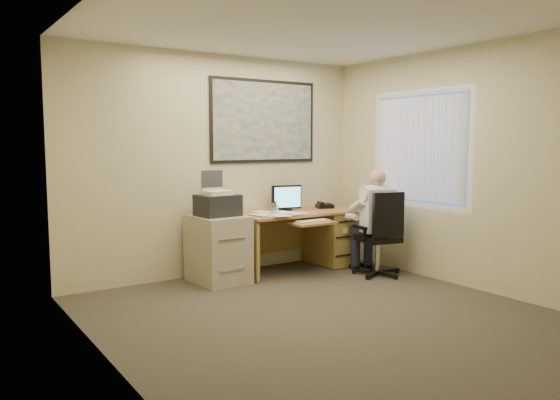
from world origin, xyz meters
TOP-DOWN VIEW (x-y plane):
  - room_shell at (0.00, 0.00)m, footprint 4.00×4.50m
  - desk at (1.23, 1.90)m, footprint 1.60×0.97m
  - world_map at (0.65, 2.23)m, footprint 1.56×0.03m
  - wall_calendar at (-0.10, 2.24)m, footprint 0.28×0.01m
  - window_blinds at (1.97, 0.80)m, footprint 0.06×1.40m
  - filing_cabinet at (-0.23, 1.86)m, footprint 0.60×0.70m
  - office_chair at (1.56, 1.00)m, footprint 0.74×0.74m
  - person at (1.55, 1.08)m, footprint 0.69×0.87m

SIDE VIEW (x-z plane):
  - office_chair at x=1.56m, z-range -0.22..0.83m
  - desk at x=1.23m, z-range -0.10..0.97m
  - filing_cabinet at x=-0.23m, z-range -0.08..1.00m
  - person at x=1.55m, z-range 0.00..1.30m
  - wall_calendar at x=-0.10m, z-range 0.87..1.29m
  - room_shell at x=0.00m, z-range 0.00..2.70m
  - window_blinds at x=1.97m, z-range 0.90..2.20m
  - world_map at x=0.65m, z-range 1.37..2.43m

